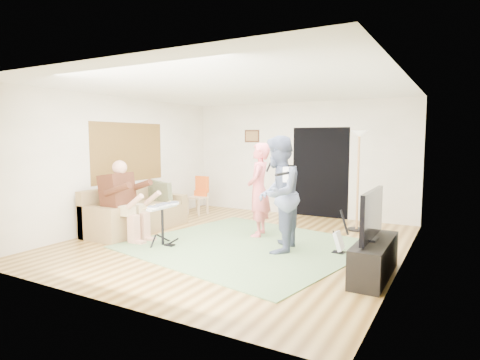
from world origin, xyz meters
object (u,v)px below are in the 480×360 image
sofa (134,215)px  tv_cabinet (374,259)px  dining_chair (199,201)px  drum_kit (163,227)px  guitar_spare (339,241)px  torchiere_lamp (358,162)px  singer (259,190)px  guitarist (278,194)px  television (372,214)px

sofa → tv_cabinet: (4.80, -0.49, -0.04)m
dining_chair → tv_cabinet: dining_chair is taller
drum_kit → guitar_spare: size_ratio=1.03×
torchiere_lamp → tv_cabinet: (0.85, -2.65, -1.12)m
guitar_spare → tv_cabinet: guitar_spare is taller
torchiere_lamp → tv_cabinet: size_ratio=1.43×
tv_cabinet → torchiere_lamp: bearing=107.7°
dining_chair → drum_kit: bearing=-63.0°
singer → guitar_spare: singer is taller
singer → guitarist: guitarist is taller
dining_chair → singer: bearing=-24.4°
drum_kit → guitar_spare: 2.98m
torchiere_lamp → television: (0.80, -2.65, -0.52)m
drum_kit → tv_cabinet: size_ratio=0.53×
dining_chair → torchiere_lamp: bearing=6.6°
singer → tv_cabinet: 2.75m
guitar_spare → tv_cabinet: 1.11m
guitarist → dining_chair: bearing=-134.0°
guitarist → guitar_spare: guitarist is taller
drum_kit → guitar_spare: bearing=19.9°
drum_kit → tv_cabinet: bearing=2.6°
sofa → television: bearing=-5.9°
guitarist → guitar_spare: (0.92, 0.37, -0.74)m
guitar_spare → dining_chair: bearing=157.3°
tv_cabinet → drum_kit: bearing=-177.4°
sofa → drum_kit: 1.45m
sofa → guitar_spare: (4.09, 0.36, -0.09)m
tv_cabinet → television: (-0.05, 0.00, 0.60)m
drum_kit → dining_chair: bearing=112.8°
guitarist → dining_chair: size_ratio=2.05×
guitarist → dining_chair: guitarist is taller
drum_kit → guitar_spare: drum_kit is taller
sofa → torchiere_lamp: torchiere_lamp is taller
sofa → dining_chair: 2.01m
guitarist → sofa: bearing=-100.2°
drum_kit → torchiere_lamp: torchiere_lamp is taller
dining_chair → tv_cabinet: 5.24m
tv_cabinet → dining_chair: bearing=151.6°
drum_kit → television: television is taller
singer → tv_cabinet: (2.36, -1.26, -0.63)m
guitarist → dining_chair: (-2.99, 2.00, -0.62)m
drum_kit → sofa: bearing=153.4°
singer → guitarist: size_ratio=0.93×
guitar_spare → guitarist: bearing=-158.4°
television → drum_kit: bearing=-177.4°
singer → dining_chair: bearing=-134.1°
sofa → guitarist: size_ratio=1.15×
drum_kit → television: size_ratio=0.64×
singer → guitar_spare: size_ratio=2.46×
singer → guitar_spare: 1.83m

